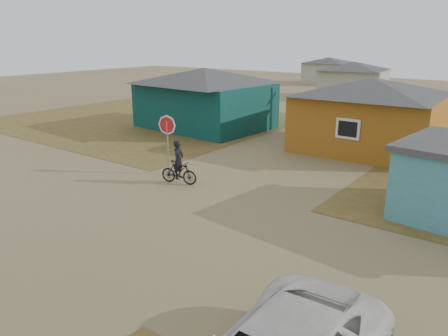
{
  "coord_description": "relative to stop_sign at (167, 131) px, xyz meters",
  "views": [
    {
      "loc": [
        10.13,
        -9.33,
        5.92
      ],
      "look_at": [
        0.94,
        3.0,
        1.3
      ],
      "focal_mm": 35.0,
      "sensor_mm": 36.0,
      "label": 1
    }
  ],
  "objects": [
    {
      "name": "house_teal",
      "position": [
        -5.4,
        9.26,
        0.1
      ],
      "size": [
        8.93,
        7.08,
        4.0
      ],
      "color": "#093532",
      "rests_on": "ground"
    },
    {
      "name": "cyclist",
      "position": [
        1.28,
        -0.72,
        -1.28
      ],
      "size": [
        1.7,
        0.84,
        1.85
      ],
      "color": "black",
      "rests_on": "ground"
    },
    {
      "name": "house_pale_west",
      "position": [
        -2.9,
        29.76,
        -0.1
      ],
      "size": [
        7.04,
        6.15,
        3.6
      ],
      "color": "#A1A790",
      "rests_on": "ground"
    },
    {
      "name": "ground",
      "position": [
        3.1,
        -4.24,
        -1.96
      ],
      "size": [
        120.0,
        120.0,
        0.0
      ],
      "primitive_type": "plane",
      "color": "olive"
    },
    {
      "name": "grass_nw",
      "position": [
        -10.9,
        8.76,
        -1.95
      ],
      "size": [
        20.0,
        18.0,
        0.0
      ],
      "primitive_type": "cube",
      "color": "brown",
      "rests_on": "ground"
    },
    {
      "name": "house_yellow",
      "position": [
        5.6,
        9.76,
        0.05
      ],
      "size": [
        7.72,
        6.76,
        3.9
      ],
      "color": "#975B17",
      "rests_on": "ground"
    },
    {
      "name": "house_pale_north",
      "position": [
        -10.9,
        41.76,
        -0.2
      ],
      "size": [
        6.28,
        5.81,
        3.4
      ],
      "color": "#A1A790",
      "rests_on": "ground"
    },
    {
      "name": "stop_sign",
      "position": [
        0.0,
        0.0,
        0.0
      ],
      "size": [
        0.87,
        0.21,
        2.68
      ],
      "color": "gray",
      "rests_on": "ground"
    }
  ]
}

